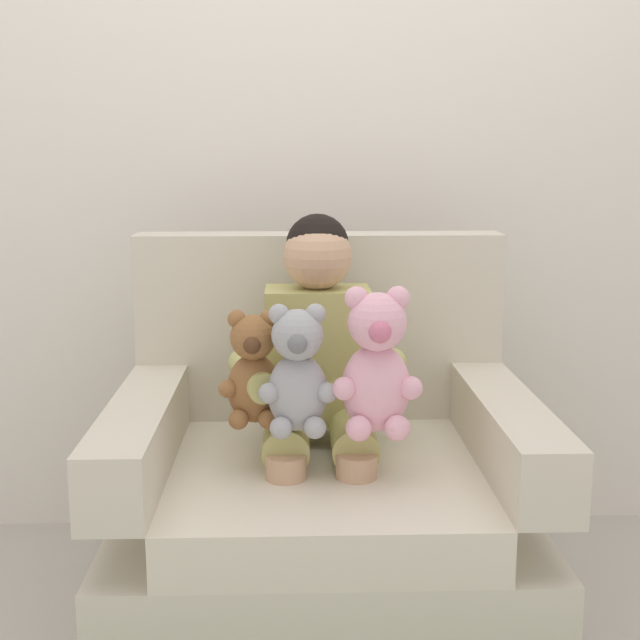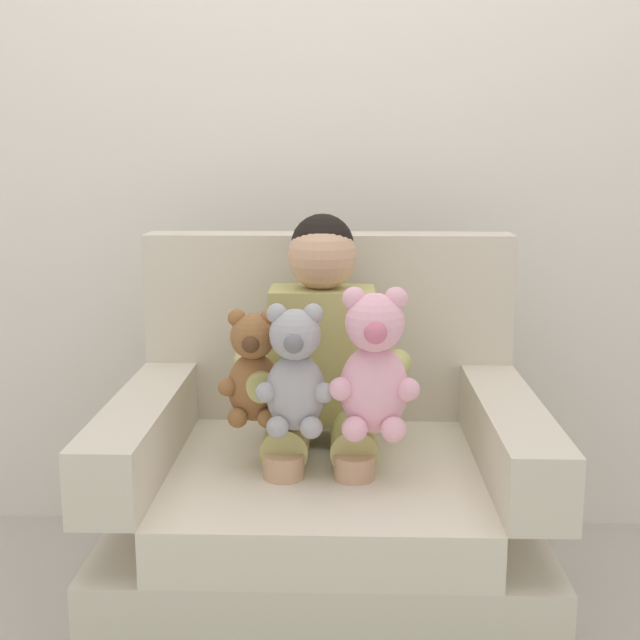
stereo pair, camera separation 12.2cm
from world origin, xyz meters
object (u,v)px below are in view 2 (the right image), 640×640
Objects in this scene: seated_child at (321,367)px; plush_brown at (254,370)px; armchair at (326,511)px; plush_grey at (295,373)px; plush_pink at (374,367)px.

seated_child is 3.07× the size of plush_brown.
plush_grey is (-0.06, -0.17, 0.40)m from armchair.
armchair is 0.43m from plush_brown.
plush_pink is at bearing -23.26° from plush_grey.
plush_grey is at bearing -112.59° from seated_child.
plush_brown is at bearing -147.86° from seated_child.
plush_pink is (0.12, -0.20, 0.05)m from seated_child.
seated_child is 2.47× the size of plush_pink.
plush_brown is at bearing -148.01° from armchair.
plush_pink is at bearing -58.70° from armchair.
plush_pink reaches higher than plush_brown.
plush_brown is at bearing 127.42° from plush_grey.
plush_brown is (-0.16, -0.10, 0.39)m from armchair.
plush_pink is (0.11, -0.18, 0.42)m from armchair.
plush_grey is at bearing -52.05° from plush_brown.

